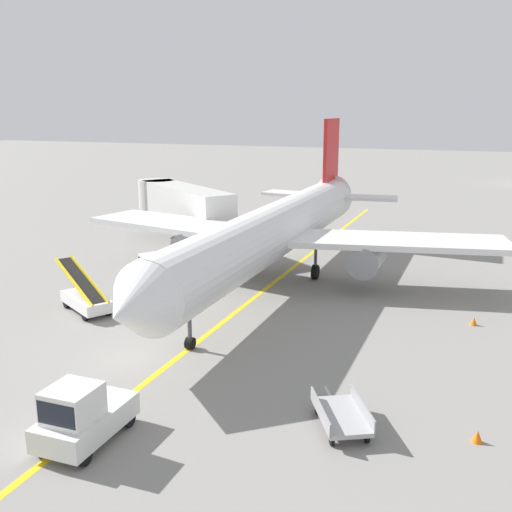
# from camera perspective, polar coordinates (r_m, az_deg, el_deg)

# --- Properties ---
(ground_plane) EXTENTS (300.00, 300.00, 0.00)m
(ground_plane) POSITION_cam_1_polar(r_m,az_deg,el_deg) (27.21, -10.27, -9.93)
(ground_plane) COLOR gray
(taxi_line_yellow) EXTENTS (0.76, 80.00, 0.01)m
(taxi_line_yellow) POSITION_cam_1_polar(r_m,az_deg,el_deg) (30.84, -3.86, -6.83)
(taxi_line_yellow) COLOR yellow
(taxi_line_yellow) RESTS_ON ground
(airliner) EXTENTS (28.61, 35.22, 10.10)m
(airliner) POSITION_cam_1_polar(r_m,az_deg,el_deg) (38.08, 1.96, 2.52)
(airliner) COLOR white
(airliner) RESTS_ON ground
(jet_bridge) EXTENTS (11.80, 9.57, 4.85)m
(jet_bridge) POSITION_cam_1_polar(r_m,az_deg,el_deg) (49.59, -7.38, 5.20)
(jet_bridge) COLOR beige
(jet_bridge) RESTS_ON ground
(pushback_tug) EXTENTS (1.94, 3.62, 2.20)m
(pushback_tug) POSITION_cam_1_polar(r_m,az_deg,el_deg) (21.29, -16.18, -14.36)
(pushback_tug) COLOR silver
(pushback_tug) RESTS_ON ground
(baggage_tug_near_wing) EXTENTS (2.37, 2.72, 2.10)m
(baggage_tug_near_wing) POSITION_cam_1_polar(r_m,az_deg,el_deg) (38.19, -9.61, -1.47)
(baggage_tug_near_wing) COLOR silver
(baggage_tug_near_wing) RESTS_ON ground
(belt_loader_forward_hold) EXTENTS (4.95, 3.61, 2.59)m
(belt_loader_forward_hold) POSITION_cam_1_polar(r_m,az_deg,el_deg) (34.33, -15.88, -3.81)
(belt_loader_forward_hold) COLOR silver
(belt_loader_forward_hold) RESTS_ON ground
(baggage_cart_loaded) EXTENTS (2.72, 3.67, 0.94)m
(baggage_cart_loaded) POSITION_cam_1_polar(r_m,az_deg,el_deg) (21.84, 8.08, -14.72)
(baggage_cart_loaded) COLOR #A5A5A8
(baggage_cart_loaded) RESTS_ON ground
(ground_crew_marshaller) EXTENTS (0.36, 0.24, 1.70)m
(ground_crew_marshaller) POSITION_cam_1_polar(r_m,az_deg,el_deg) (35.98, -8.97, -2.42)
(ground_crew_marshaller) COLOR #26262D
(ground_crew_marshaller) RESTS_ON ground
(safety_cone_nose_left) EXTENTS (0.36, 0.36, 0.44)m
(safety_cone_nose_left) POSITION_cam_1_polar(r_m,az_deg,el_deg) (22.19, 20.25, -15.74)
(safety_cone_nose_left) COLOR orange
(safety_cone_nose_left) RESTS_ON ground
(safety_cone_nose_right) EXTENTS (0.36, 0.36, 0.44)m
(safety_cone_nose_right) POSITION_cam_1_polar(r_m,az_deg,el_deg) (33.06, 19.96, -5.82)
(safety_cone_nose_right) COLOR orange
(safety_cone_nose_right) RESTS_ON ground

